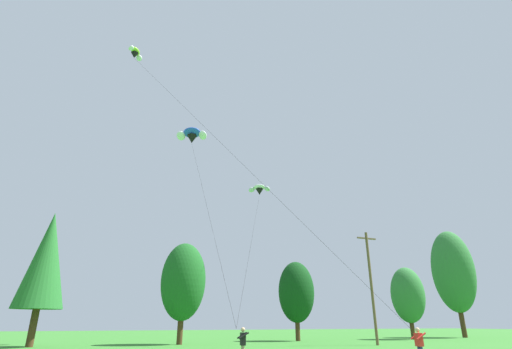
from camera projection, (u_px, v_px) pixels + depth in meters
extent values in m
cylinder|color=#472D19|center=(33.00, 328.00, 32.44)|extent=(0.60, 0.60, 3.02)
cone|color=#236628|center=(46.00, 259.00, 34.55)|extent=(4.15, 4.15, 8.59)
cylinder|color=#472D19|center=(180.00, 331.00, 36.15)|extent=(0.54, 0.54, 2.38)
ellipsoid|color=#19561E|center=(183.00, 281.00, 37.81)|extent=(4.36, 4.36, 7.45)
cylinder|color=#472D19|center=(298.00, 330.00, 43.24)|extent=(0.52, 0.52, 2.20)
ellipsoid|color=#0F3D14|center=(296.00, 292.00, 44.77)|extent=(4.16, 4.16, 6.87)
cylinder|color=#472D19|center=(413.00, 330.00, 47.26)|extent=(0.52, 0.52, 2.18)
ellipsoid|color=#2D7033|center=(408.00, 295.00, 48.78)|extent=(4.14, 4.14, 6.81)
cylinder|color=#472D19|center=(463.00, 323.00, 53.46)|extent=(0.66, 0.66, 3.74)
ellipsoid|color=#2D7033|center=(453.00, 271.00, 56.07)|extent=(5.82, 5.82, 11.69)
cylinder|color=brown|center=(371.00, 286.00, 36.52)|extent=(0.26, 0.26, 10.39)
cube|color=brown|center=(366.00, 238.00, 38.19)|extent=(2.20, 0.14, 0.14)
cube|color=black|center=(243.00, 339.00, 19.29)|extent=(0.30, 0.41, 0.60)
sphere|color=tan|center=(243.00, 330.00, 19.45)|extent=(0.22, 0.22, 0.22)
cylinder|color=black|center=(244.00, 336.00, 19.13)|extent=(0.53, 0.17, 0.35)
cylinder|color=black|center=(242.00, 335.00, 19.56)|extent=(0.53, 0.17, 0.35)
cube|color=red|center=(419.00, 340.00, 18.48)|extent=(0.30, 0.41, 0.60)
sphere|color=tan|center=(417.00, 330.00, 18.64)|extent=(0.22, 0.22, 0.22)
cylinder|color=red|center=(421.00, 336.00, 18.32)|extent=(0.53, 0.17, 0.35)
cylinder|color=red|center=(415.00, 336.00, 18.76)|extent=(0.53, 0.17, 0.35)
ellipsoid|color=blue|center=(192.00, 133.00, 46.42)|extent=(2.59, 2.33, 1.31)
ellipsoid|color=white|center=(203.00, 135.00, 46.21)|extent=(1.37, 1.66, 1.44)
ellipsoid|color=white|center=(181.00, 136.00, 46.35)|extent=(1.56, 1.59, 1.44)
cone|color=black|center=(192.00, 139.00, 46.26)|extent=(1.60, 1.60, 1.03)
cylinder|color=black|center=(205.00, 198.00, 32.73)|extent=(1.70, 21.67, 20.55)
ellipsoid|color=#93D633|center=(136.00, 51.00, 35.70)|extent=(1.26, 1.37, 0.64)
ellipsoid|color=white|center=(139.00, 58.00, 36.29)|extent=(0.82, 0.77, 0.73)
ellipsoid|color=white|center=(131.00, 48.00, 34.96)|extent=(0.80, 0.80, 0.73)
cone|color=black|center=(134.00, 55.00, 35.55)|extent=(0.92, 0.92, 0.57)
cylinder|color=black|center=(229.00, 151.00, 27.01)|extent=(13.98, 15.63, 23.26)
ellipsoid|color=white|center=(259.00, 187.00, 42.87)|extent=(1.70, 1.58, 0.70)
ellipsoid|color=silver|center=(267.00, 189.00, 42.61)|extent=(1.00, 1.01, 0.83)
ellipsoid|color=silver|center=(252.00, 190.00, 42.95)|extent=(1.01, 1.04, 0.83)
cone|color=black|center=(260.00, 192.00, 42.75)|extent=(1.11, 1.11, 0.68)
cylinder|color=black|center=(252.00, 237.00, 31.01)|extent=(8.86, 17.59, 13.63)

